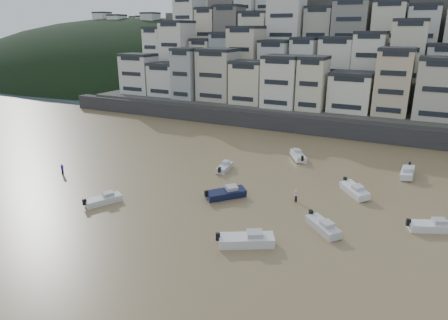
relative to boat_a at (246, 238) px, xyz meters
The scene contains 16 objects.
ground 20.50m from the boat_a, 125.05° to the right, with size 400.00×400.00×0.00m, color #90774D.
sea_strip 176.83m from the boat_a, 133.52° to the left, with size 340.00×340.00×0.00m, color #4B596B.
harbor_wall 48.27m from the boat_a, 92.10° to the left, with size 140.00×3.00×3.50m, color #38383A.
hillside 88.95m from the boat_a, 88.07° to the left, with size 141.04×66.00×50.00m.
headland 159.30m from the boat_a, 132.08° to the left, with size 216.00×135.00×53.33m.
boat_a is the anchor object (origin of this frame).
boat_b 9.19m from the boat_a, 46.98° to the left, with size 5.45×1.78×1.49m, color silver, non-canonical shape.
boat_c 12.30m from the boat_a, 126.60° to the left, with size 5.84×1.91×1.59m, color #12183A, non-canonical shape.
boat_d 20.93m from the boat_a, 35.77° to the left, with size 5.44×1.78×1.48m, color white, non-canonical shape.
boat_e 20.16m from the boat_a, 67.90° to the left, with size 5.79×1.90×1.58m, color silver, non-canonical shape.
boat_f 23.08m from the boat_a, 122.51° to the left, with size 4.88×1.60×1.33m, color silver, non-canonical shape.
boat_h 30.39m from the boat_a, 97.04° to the left, with size 5.72×1.87×1.56m, color white, non-canonical shape.
boat_i 32.47m from the boat_a, 65.40° to the left, with size 5.80×1.90×1.58m, color silver, non-canonical shape.
boat_j 20.55m from the boat_a, behind, with size 5.04×1.65×1.37m, color white, non-canonical shape.
person_blue 34.22m from the boat_a, 169.19° to the left, with size 0.44×0.44×1.74m, color #2E1CD3, non-canonical shape.
person_pink 13.01m from the boat_a, 84.49° to the left, with size 0.44×0.44×1.74m, color #EDA7AF, non-canonical shape.
Camera 1 is at (26.21, -16.68, 21.42)m, focal length 32.00 mm.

